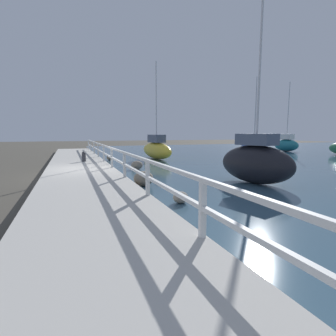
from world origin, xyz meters
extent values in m
plane|color=#4C473D|center=(0.00, 0.00, 0.00)|extent=(120.00, 120.00, 0.00)
cube|color=beige|center=(0.00, 0.00, 0.17)|extent=(3.25, 36.00, 0.35)
cube|color=white|center=(1.53, -9.72, 0.86)|extent=(0.10, 0.10, 1.02)
cube|color=white|center=(1.53, -6.48, 0.86)|extent=(0.10, 0.10, 1.02)
cube|color=white|center=(1.53, -3.24, 0.86)|extent=(0.10, 0.10, 1.02)
cube|color=white|center=(1.53, 0.00, 0.86)|extent=(0.10, 0.10, 1.02)
cube|color=white|center=(1.53, 3.24, 0.86)|extent=(0.10, 0.10, 1.02)
cube|color=white|center=(1.53, 6.48, 0.86)|extent=(0.10, 0.10, 1.02)
cube|color=white|center=(1.53, 9.72, 0.86)|extent=(0.10, 0.10, 1.02)
cube|color=white|center=(1.53, 12.96, 0.86)|extent=(0.10, 0.10, 1.02)
cube|color=white|center=(1.53, 16.20, 0.86)|extent=(0.10, 0.10, 1.02)
cube|color=white|center=(1.53, 0.00, 1.33)|extent=(0.09, 32.50, 0.08)
cube|color=white|center=(1.53, 0.00, 0.86)|extent=(0.09, 32.50, 0.08)
ellipsoid|color=slate|center=(2.47, 7.19, 0.19)|extent=(0.52, 0.47, 0.39)
ellipsoid|color=slate|center=(2.22, -3.53, 0.30)|extent=(0.79, 0.71, 0.59)
ellipsoid|color=slate|center=(3.14, 1.24, 0.25)|extent=(0.67, 0.60, 0.50)
ellipsoid|color=gray|center=(2.57, -6.43, 0.18)|extent=(0.47, 0.42, 0.35)
cylinder|color=#333338|center=(0.34, 3.41, 0.59)|extent=(0.24, 0.24, 0.48)
sphere|color=#333338|center=(0.34, 3.41, 0.87)|extent=(0.22, 0.22, 0.22)
ellipsoid|color=black|center=(6.72, -4.67, 0.80)|extent=(2.10, 3.64, 1.59)
cube|color=#4C566B|center=(6.72, -4.67, 1.83)|extent=(1.25, 1.71, 0.46)
cylinder|color=silver|center=(6.72, -4.67, 4.98)|extent=(0.09, 0.09, 6.76)
ellipsoid|color=orange|center=(22.39, 14.78, 0.52)|extent=(1.97, 3.81, 1.02)
cube|color=beige|center=(22.39, 14.78, 1.31)|extent=(0.91, 1.16, 0.56)
cylinder|color=silver|center=(22.39, 14.78, 4.42)|extent=(0.09, 0.09, 6.77)
ellipsoid|color=gold|center=(6.19, 6.81, 0.68)|extent=(1.54, 5.30, 1.34)
cube|color=#4C566B|center=(6.19, 6.81, 1.66)|extent=(0.95, 2.06, 0.63)
cylinder|color=silver|center=(6.19, 6.81, 4.51)|extent=(0.09, 0.09, 6.33)
ellipsoid|color=#1E707A|center=(23.05, 10.03, 0.70)|extent=(1.67, 3.21, 1.37)
cube|color=silver|center=(23.05, 10.03, 1.68)|extent=(1.08, 1.45, 0.60)
cylinder|color=silver|center=(23.05, 10.03, 4.59)|extent=(0.09, 0.09, 6.41)
ellipsoid|color=#2D4C9E|center=(15.95, 6.89, 0.65)|extent=(2.14, 5.57, 1.28)
cube|color=#4C566B|center=(15.95, 6.89, 1.53)|extent=(1.08, 2.04, 0.50)
cylinder|color=silver|center=(15.95, 6.89, 4.25)|extent=(0.09, 0.09, 5.93)
camera|label=1|loc=(-0.51, -13.47, 2.09)|focal=28.00mm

